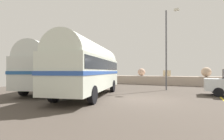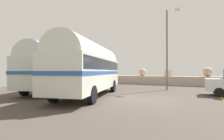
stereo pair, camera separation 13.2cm
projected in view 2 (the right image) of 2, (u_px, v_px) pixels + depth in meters
name	position (u px, v px, depth m)	size (l,w,h in m)	color
ground	(142.00, 99.00, 10.08)	(32.00, 26.00, 0.02)	#484038
breakwater	(170.00, 80.00, 20.62)	(31.36, 2.09, 2.42)	#B6A392
vintage_coach	(89.00, 66.00, 11.44)	(4.48, 8.91, 3.70)	black
second_coach	(56.00, 67.00, 14.13)	(5.34, 8.87, 3.70)	black
lamp_post	(168.00, 46.00, 14.85)	(1.18, 0.29, 7.19)	#5B5B60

